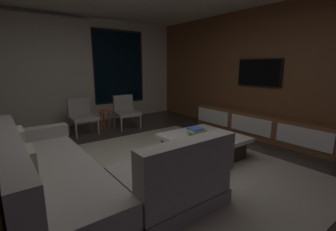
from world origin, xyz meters
TOP-DOWN VIEW (x-y plane):
  - floor at (0.00, 0.00)m, footprint 9.20×9.20m
  - back_wall_with_window at (-0.06, 3.62)m, footprint 6.60×0.30m
  - media_wall at (3.06, 0.00)m, footprint 0.12×7.80m
  - area_rug at (0.35, -0.10)m, footprint 3.20×3.80m
  - sectional_couch at (-0.98, -0.17)m, footprint 1.98×2.50m
  - coffee_table at (1.05, -0.02)m, footprint 1.16×1.16m
  - book_stack_on_coffee_table at (0.98, 0.07)m, footprint 0.30×0.23m
  - accent_chair_near_window at (0.91, 2.49)m, footprint 0.59×0.61m
  - accent_chair_by_curtain at (-0.12, 2.62)m, footprint 0.56×0.58m
  - side_stool at (0.40, 2.56)m, footprint 0.32×0.32m
  - media_console at (2.77, 0.05)m, footprint 0.46×3.10m
  - mounted_tv at (2.95, 0.25)m, footprint 0.05×0.99m

SIDE VIEW (x-z plane):
  - floor at x=0.00m, z-range 0.00..0.00m
  - area_rug at x=0.35m, z-range 0.00..0.01m
  - coffee_table at x=1.05m, z-range 0.01..0.37m
  - media_console at x=2.77m, z-range -0.01..0.51m
  - sectional_couch at x=-0.98m, z-range -0.12..0.70m
  - side_stool at x=0.40m, z-range 0.14..0.60m
  - book_stack_on_coffee_table at x=0.98m, z-range 0.36..0.49m
  - accent_chair_near_window at x=0.91m, z-range 0.04..0.82m
  - accent_chair_by_curtain at x=-0.12m, z-range 0.04..0.82m
  - back_wall_with_window at x=-0.06m, z-range -0.01..2.69m
  - media_wall at x=3.06m, z-range 0.00..2.70m
  - mounted_tv at x=2.95m, z-range 1.06..1.64m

